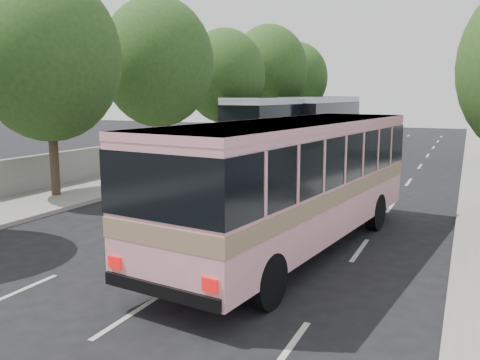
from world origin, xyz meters
The scene contains 14 objects.
ground centered at (0.00, 0.00, 0.00)m, with size 120.00×120.00×0.00m, color black.
sidewalk_left centered at (-8.50, 20.00, 0.07)m, with size 4.00×90.00×0.15m, color #9E998E.
low_wall centered at (-10.30, 20.00, 0.90)m, with size 0.30×90.00×1.50m, color #9E998E.
tree_left_b centered at (-8.42, 5.94, 5.82)m, with size 5.70×5.70×8.88m.
tree_left_c centered at (-8.62, 13.94, 6.12)m, with size 6.00×6.00×9.35m.
tree_left_d centered at (-8.52, 21.94, 5.63)m, with size 5.52×5.52×8.60m.
tree_left_e centered at (-8.42, 29.94, 6.43)m, with size 6.30×6.30×9.82m.
tree_left_f centered at (-8.62, 37.94, 6.00)m, with size 5.88×5.88×9.16m.
pink_bus centered at (2.56, 3.26, 2.18)m, with size 4.20×11.25×3.50m.
pink_taxi centered at (0.81, 4.62, 0.86)m, with size 2.03×5.05×1.72m, color #CF1259.
white_pickup centered at (-4.50, 13.05, 0.86)m, with size 2.42×5.94×1.72m, color silver.
tour_coach_front centered at (-5.65, 25.54, 2.41)m, with size 3.94×13.56×4.00m.
tour_coach_rear centered at (-4.50, 32.42, 2.43)m, with size 3.28×13.56×4.04m.
taxi_roof_sign centered at (0.81, 4.62, 1.81)m, with size 0.55×0.18×0.18m, color silver.
Camera 1 is at (6.68, -9.45, 4.16)m, focal length 38.00 mm.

